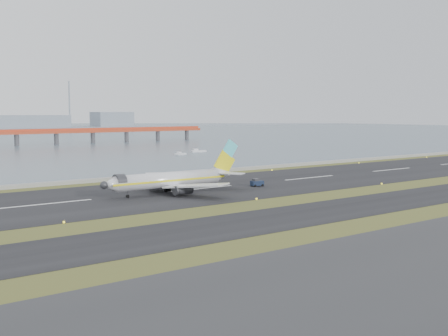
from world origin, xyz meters
The scene contains 9 objects.
ground centered at (0.00, 0.00, 0.00)m, with size 1000.00×1000.00×0.00m, color #3C491A.
taxiway_strip centered at (0.00, -12.00, 0.05)m, with size 1000.00×18.00×0.10m, color black.
runway_strip centered at (0.00, 30.00, 0.05)m, with size 1000.00×45.00×0.10m, color black.
seawall centered at (0.00, 60.00, 0.50)m, with size 1000.00×2.50×1.00m, color gray.
red_pier centered at (20.00, 250.00, 7.28)m, with size 260.00×5.00×10.20m.
airliner centered at (-9.74, 27.18, 3.46)m, with size 38.52×32.89×12.80m.
pushback_tug centered at (14.80, 24.80, 1.03)m, with size 3.60×2.47×2.13m.
workboat_near centered at (58.13, 130.42, 0.53)m, with size 7.15×4.84×1.67m.
workboat_far centered at (75.10, 140.78, 0.59)m, with size 7.95×3.64×1.86m.
Camera 1 is at (-81.45, -88.35, 19.77)m, focal length 45.00 mm.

